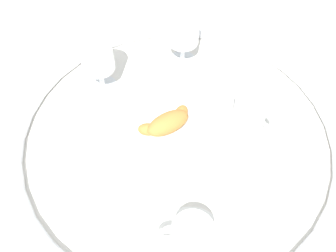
{
  "coord_description": "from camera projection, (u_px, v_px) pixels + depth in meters",
  "views": [
    {
      "loc": [
        -0.3,
        -0.37,
        0.66
      ],
      "look_at": [
        -0.01,
        0.01,
        0.03
      ],
      "focal_mm": 38.66,
      "sensor_mm": 36.0,
      "label": 1
    }
  ],
  "objects": [
    {
      "name": "juice_glass_left",
      "position": [
        97.0,
        58.0,
        0.83
      ],
      "size": [
        0.08,
        0.08,
        0.14
      ],
      "color": "white",
      "rests_on": "ground_plane"
    },
    {
      "name": "croissant_large",
      "position": [
        167.0,
        122.0,
        0.78
      ],
      "size": [
        0.14,
        0.07,
        0.04
      ],
      "color": "#BC7A38",
      "rests_on": "pastry_plate"
    },
    {
      "name": "pastry_plate",
      "position": [
        168.0,
        131.0,
        0.8
      ],
      "size": [
        0.19,
        0.19,
        0.02
      ],
      "color": "white",
      "rests_on": "ground_plane"
    },
    {
      "name": "juice_glass_right",
      "position": [
        184.0,
        31.0,
        0.88
      ],
      "size": [
        0.08,
        0.08,
        0.14
      ],
      "color": "white",
      "rests_on": "ground_plane"
    },
    {
      "name": "sugar_packet",
      "position": [
        239.0,
        166.0,
        0.75
      ],
      "size": [
        0.06,
        0.04,
        0.01
      ],
      "primitive_type": "cube",
      "rotation": [
        0.0,
        0.0,
        0.17
      ],
      "color": "white",
      "rests_on": "ground_plane"
    },
    {
      "name": "table_chrome_rim",
      "position": [
        177.0,
        132.0,
        0.8
      ],
      "size": [
        0.71,
        0.71,
        0.02
      ],
      "primitive_type": "torus",
      "color": "silver",
      "rests_on": "ground_plane"
    },
    {
      "name": "ground_plane",
      "position": [
        177.0,
        135.0,
        0.81
      ],
      "size": [
        2.2,
        2.2,
        0.0
      ],
      "primitive_type": "plane",
      "color": "silver"
    },
    {
      "name": "coffee_cup_far",
      "position": [
        191.0,
        237.0,
        0.64
      ],
      "size": [
        0.14,
        0.14,
        0.06
      ],
      "color": "white",
      "rests_on": "ground_plane"
    },
    {
      "name": "coffee_cup_near",
      "position": [
        251.0,
        111.0,
        0.82
      ],
      "size": [
        0.14,
        0.14,
        0.06
      ],
      "color": "white",
      "rests_on": "ground_plane"
    }
  ]
}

